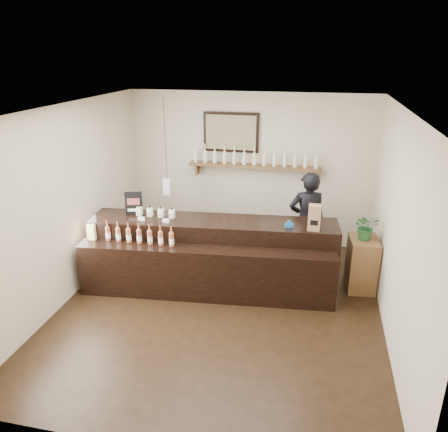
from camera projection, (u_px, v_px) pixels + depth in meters
ground at (220, 307)px, 6.32m from camera, size 5.00×5.00×0.00m
room_shell at (220, 195)px, 5.71m from camera, size 5.00×5.00×5.00m
back_wall_decor at (241, 152)px, 7.88m from camera, size 2.66×0.96×1.69m
counter at (211, 257)px, 6.71m from camera, size 3.82×1.34×1.23m
promo_sign at (134, 203)px, 6.79m from camera, size 0.26×0.09×0.37m
paper_bag at (314, 218)px, 6.20m from camera, size 0.18×0.14×0.38m
tape_dispenser at (289, 225)px, 6.35m from camera, size 0.13×0.08×0.11m
side_cabinet at (362, 264)px, 6.68m from camera, size 0.46×0.60×0.83m
potted_plant at (366, 227)px, 6.46m from camera, size 0.43×0.39×0.40m
shopkeeper at (307, 215)px, 7.17m from camera, size 0.79×0.63×1.88m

